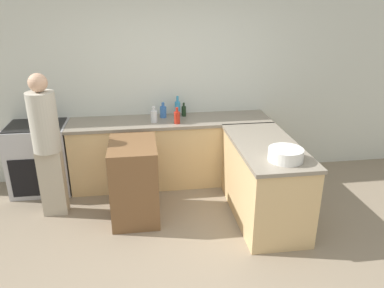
% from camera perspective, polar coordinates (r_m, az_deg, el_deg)
% --- Properties ---
extents(ground_plane, '(14.00, 14.00, 0.00)m').
position_cam_1_polar(ground_plane, '(3.78, -0.58, -17.89)').
color(ground_plane, gray).
extents(wall_back, '(8.00, 0.06, 2.70)m').
position_cam_1_polar(wall_back, '(5.12, -3.76, 9.65)').
color(wall_back, silver).
rests_on(wall_back, ground_plane).
extents(counter_back, '(2.64, 0.61, 0.90)m').
position_cam_1_polar(counter_back, '(5.08, -3.23, -1.09)').
color(counter_back, '#D6B27A').
rests_on(counter_back, ground_plane).
extents(counter_peninsula, '(0.69, 1.47, 0.90)m').
position_cam_1_polar(counter_peninsula, '(4.37, 10.89, -5.44)').
color(counter_peninsula, '#D6B27A').
rests_on(counter_peninsula, ground_plane).
extents(range_oven, '(0.74, 0.59, 0.91)m').
position_cam_1_polar(range_oven, '(5.24, -22.07, -1.99)').
color(range_oven, '#ADADB2').
rests_on(range_oven, ground_plane).
extents(island_table, '(0.52, 0.72, 0.91)m').
position_cam_1_polar(island_table, '(4.32, -8.76, -5.56)').
color(island_table, brown).
rests_on(island_table, ground_plane).
extents(mixing_bowl, '(0.35, 0.35, 0.12)m').
position_cam_1_polar(mixing_bowl, '(3.79, 14.08, -1.56)').
color(mixing_bowl, white).
rests_on(mixing_bowl, counter_peninsula).
extents(dish_soap_bottle, '(0.07, 0.07, 0.28)m').
position_cam_1_polar(dish_soap_bottle, '(5.04, -2.21, 5.43)').
color(dish_soap_bottle, '#338CBF').
rests_on(dish_soap_bottle, counter_back).
extents(wine_bottle_dark, '(0.06, 0.06, 0.18)m').
position_cam_1_polar(wine_bottle_dark, '(5.06, -1.26, 5.07)').
color(wine_bottle_dark, black).
rests_on(wine_bottle_dark, counter_back).
extents(water_bottle_blue, '(0.09, 0.09, 0.20)m').
position_cam_1_polar(water_bottle_blue, '(5.02, -4.42, 4.97)').
color(water_bottle_blue, '#386BB7').
rests_on(water_bottle_blue, counter_back).
extents(hot_sauce_bottle, '(0.08, 0.08, 0.21)m').
position_cam_1_polar(hot_sauce_bottle, '(4.76, -2.29, 4.12)').
color(hot_sauce_bottle, red).
rests_on(hot_sauce_bottle, counter_back).
extents(vinegar_bottle_clear, '(0.09, 0.09, 0.21)m').
position_cam_1_polar(vinegar_bottle_clear, '(4.82, -5.83, 4.28)').
color(vinegar_bottle_clear, silver).
rests_on(vinegar_bottle_clear, counter_back).
extents(person_by_range, '(0.30, 0.30, 1.67)m').
position_cam_1_polar(person_by_range, '(4.44, -21.27, 0.42)').
color(person_by_range, '#ADA38E').
rests_on(person_by_range, ground_plane).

